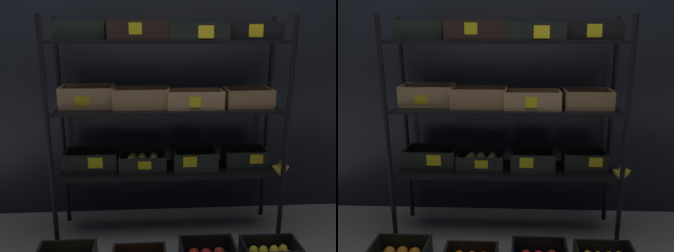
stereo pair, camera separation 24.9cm
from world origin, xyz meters
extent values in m
plane|color=gray|center=(0.00, 0.00, 0.00)|extent=(10.00, 10.00, 0.00)
cube|color=black|center=(0.00, 0.39, 1.28)|extent=(3.93, 0.12, 2.57)
cylinder|color=black|center=(-0.76, -0.19, 0.77)|extent=(0.03, 0.03, 1.54)
cylinder|color=black|center=(0.76, -0.19, 0.77)|extent=(0.03, 0.03, 1.54)
cylinder|color=black|center=(-0.76, 0.19, 0.77)|extent=(0.03, 0.03, 1.54)
cylinder|color=black|center=(0.76, 0.19, 0.77)|extent=(0.03, 0.03, 1.54)
cube|color=black|center=(0.00, 0.00, 0.48)|extent=(1.49, 0.36, 0.02)
cube|color=black|center=(0.00, 0.00, 0.93)|extent=(1.49, 0.36, 0.02)
cube|color=black|center=(0.00, 0.00, 1.37)|extent=(1.49, 0.36, 0.02)
cube|color=black|center=(-0.54, 0.04, 0.50)|extent=(0.37, 0.22, 0.01)
cube|color=black|center=(-0.54, -0.06, 0.56)|extent=(0.37, 0.02, 0.12)
cube|color=black|center=(-0.54, 0.14, 0.56)|extent=(0.37, 0.02, 0.12)
cube|color=black|center=(-0.72, 0.04, 0.56)|extent=(0.02, 0.19, 0.12)
cube|color=black|center=(-0.36, 0.04, 0.56)|extent=(0.02, 0.19, 0.12)
ellipsoid|color=yellow|center=(-0.64, 0.01, 0.54)|extent=(0.06, 0.06, 0.08)
ellipsoid|color=yellow|center=(-0.57, 0.01, 0.54)|extent=(0.06, 0.06, 0.08)
ellipsoid|color=yellow|center=(-0.51, 0.01, 0.54)|extent=(0.06, 0.06, 0.08)
ellipsoid|color=yellow|center=(-0.44, 0.01, 0.54)|extent=(0.06, 0.06, 0.08)
ellipsoid|color=yellow|center=(-0.65, 0.07, 0.54)|extent=(0.06, 0.06, 0.08)
ellipsoid|color=yellow|center=(-0.57, 0.07, 0.54)|extent=(0.06, 0.06, 0.08)
ellipsoid|color=yellow|center=(-0.51, 0.08, 0.54)|extent=(0.06, 0.06, 0.08)
ellipsoid|color=yellow|center=(-0.44, 0.07, 0.54)|extent=(0.06, 0.06, 0.08)
cube|color=yellow|center=(-0.50, -0.07, 0.57)|extent=(0.10, 0.01, 0.08)
cube|color=black|center=(-0.18, 0.01, 0.50)|extent=(0.33, 0.23, 0.01)
cube|color=black|center=(-0.18, -0.09, 0.55)|extent=(0.33, 0.02, 0.10)
cube|color=black|center=(-0.18, 0.12, 0.55)|extent=(0.33, 0.02, 0.10)
cube|color=black|center=(-0.33, 0.01, 0.55)|extent=(0.02, 0.19, 0.10)
cube|color=black|center=(-0.02, 0.01, 0.55)|extent=(0.02, 0.19, 0.10)
ellipsoid|color=#B5C055|center=(-0.26, -0.02, 0.55)|extent=(0.07, 0.07, 0.09)
ellipsoid|color=tan|center=(-0.18, -0.01, 0.55)|extent=(0.07, 0.07, 0.09)
ellipsoid|color=#BAC353|center=(-0.11, -0.01, 0.55)|extent=(0.07, 0.07, 0.09)
ellipsoid|color=#B7B651|center=(-0.25, 0.05, 0.55)|extent=(0.07, 0.07, 0.09)
ellipsoid|color=#ADBE5E|center=(-0.18, 0.04, 0.55)|extent=(0.07, 0.07, 0.09)
ellipsoid|color=#B1BC53|center=(-0.10, 0.04, 0.55)|extent=(0.07, 0.07, 0.09)
cube|color=yellow|center=(-0.16, -0.10, 0.56)|extent=(0.09, 0.01, 0.06)
cube|color=black|center=(0.19, 0.00, 0.50)|extent=(0.30, 0.23, 0.01)
cube|color=black|center=(0.19, -0.10, 0.56)|extent=(0.30, 0.02, 0.12)
cube|color=black|center=(0.19, 0.11, 0.56)|extent=(0.30, 0.02, 0.12)
cube|color=black|center=(0.04, 0.00, 0.56)|extent=(0.02, 0.20, 0.12)
cube|color=black|center=(0.33, 0.00, 0.56)|extent=(0.02, 0.20, 0.12)
sphere|color=red|center=(0.14, -0.03, 0.54)|extent=(0.07, 0.07, 0.07)
sphere|color=red|center=(0.23, -0.03, 0.54)|extent=(0.07, 0.07, 0.07)
sphere|color=red|center=(0.14, 0.04, 0.54)|extent=(0.07, 0.07, 0.07)
sphere|color=red|center=(0.24, 0.04, 0.54)|extent=(0.07, 0.07, 0.07)
cube|color=yellow|center=(0.14, -0.11, 0.58)|extent=(0.09, 0.01, 0.07)
cube|color=black|center=(0.55, 0.03, 0.50)|extent=(0.30, 0.20, 0.01)
cube|color=black|center=(0.55, -0.06, 0.56)|extent=(0.30, 0.02, 0.11)
cube|color=black|center=(0.55, 0.12, 0.56)|extent=(0.30, 0.02, 0.11)
cube|color=black|center=(0.41, 0.03, 0.56)|extent=(0.02, 0.17, 0.11)
cube|color=black|center=(0.70, 0.03, 0.56)|extent=(0.02, 0.17, 0.11)
sphere|color=#D3C151|center=(0.51, 0.01, 0.54)|extent=(0.07, 0.07, 0.07)
sphere|color=gold|center=(0.61, 0.01, 0.54)|extent=(0.07, 0.07, 0.07)
sphere|color=gold|center=(0.51, 0.06, 0.54)|extent=(0.07, 0.07, 0.07)
sphere|color=#E3B34D|center=(0.60, 0.06, 0.54)|extent=(0.07, 0.07, 0.07)
cube|color=yellow|center=(0.61, -0.07, 0.57)|extent=(0.09, 0.01, 0.06)
cube|color=tan|center=(-0.54, 0.05, 0.94)|extent=(0.36, 0.23, 0.01)
cube|color=tan|center=(-0.54, -0.05, 1.01)|extent=(0.36, 0.02, 0.13)
cube|color=tan|center=(-0.54, 0.16, 1.01)|extent=(0.36, 0.02, 0.13)
cube|color=tan|center=(-0.72, 0.05, 1.01)|extent=(0.02, 0.20, 0.13)
cube|color=tan|center=(-0.37, 0.05, 1.01)|extent=(0.02, 0.20, 0.13)
sphere|color=orange|center=(-0.63, 0.03, 0.99)|extent=(0.07, 0.07, 0.07)
sphere|color=orange|center=(-0.55, 0.02, 0.99)|extent=(0.07, 0.07, 0.07)
sphere|color=orange|center=(-0.46, 0.02, 0.99)|extent=(0.07, 0.07, 0.07)
sphere|color=orange|center=(-0.62, 0.09, 0.99)|extent=(0.07, 0.07, 0.07)
sphere|color=orange|center=(-0.54, 0.08, 0.99)|extent=(0.07, 0.07, 0.07)
sphere|color=orange|center=(-0.46, 0.09, 0.99)|extent=(0.07, 0.07, 0.07)
cube|color=yellow|center=(-0.57, -0.06, 0.99)|extent=(0.09, 0.01, 0.06)
cube|color=#A87F51|center=(-0.18, 0.00, 0.94)|extent=(0.37, 0.21, 0.01)
cube|color=#A87F51|center=(-0.18, -0.10, 1.01)|extent=(0.37, 0.02, 0.12)
cube|color=#A87F51|center=(-0.18, 0.10, 1.01)|extent=(0.37, 0.02, 0.12)
cube|color=#A87F51|center=(-0.36, 0.00, 1.01)|extent=(0.02, 0.18, 0.12)
cube|color=#A87F51|center=(0.00, 0.00, 1.01)|extent=(0.02, 0.18, 0.12)
sphere|color=#95BF48|center=(-0.27, -0.02, 0.99)|extent=(0.07, 0.07, 0.07)
sphere|color=#8EBD44|center=(-0.18, -0.02, 0.99)|extent=(0.07, 0.07, 0.07)
sphere|color=#7FC13F|center=(-0.10, -0.02, 0.99)|extent=(0.07, 0.07, 0.07)
sphere|color=#81C532|center=(-0.27, 0.04, 0.99)|extent=(0.07, 0.07, 0.07)
sphere|color=#8FC332|center=(-0.19, 0.03, 0.99)|extent=(0.07, 0.07, 0.07)
sphere|color=#98C244|center=(-0.10, 0.03, 0.99)|extent=(0.07, 0.07, 0.07)
cube|color=tan|center=(0.18, -0.03, 0.94)|extent=(0.37, 0.20, 0.01)
cube|color=tan|center=(0.18, -0.12, 1.00)|extent=(0.37, 0.02, 0.11)
cube|color=tan|center=(0.18, 0.07, 1.00)|extent=(0.37, 0.02, 0.11)
cube|color=tan|center=(0.00, -0.03, 1.00)|extent=(0.02, 0.17, 0.11)
cube|color=tan|center=(0.35, -0.03, 1.00)|extent=(0.02, 0.17, 0.11)
sphere|color=orange|center=(0.07, -0.06, 0.98)|extent=(0.06, 0.06, 0.06)
sphere|color=orange|center=(0.14, -0.05, 0.98)|extent=(0.06, 0.06, 0.06)
sphere|color=orange|center=(0.22, -0.05, 0.98)|extent=(0.06, 0.06, 0.06)
sphere|color=orange|center=(0.28, -0.05, 0.98)|extent=(0.06, 0.06, 0.06)
sphere|color=orange|center=(0.07, 0.00, 0.98)|extent=(0.06, 0.06, 0.06)
sphere|color=orange|center=(0.14, 0.00, 0.98)|extent=(0.06, 0.06, 0.06)
sphere|color=orange|center=(0.21, 0.00, 0.98)|extent=(0.06, 0.06, 0.06)
sphere|color=orange|center=(0.28, 0.00, 0.98)|extent=(0.06, 0.06, 0.06)
cube|color=yellow|center=(0.17, -0.13, 1.00)|extent=(0.07, 0.01, 0.07)
cube|color=#A87F51|center=(0.55, 0.01, 0.94)|extent=(0.32, 0.24, 0.01)
cube|color=#A87F51|center=(0.55, -0.10, 1.00)|extent=(0.32, 0.02, 0.11)
cube|color=#A87F51|center=(0.55, 0.12, 1.00)|extent=(0.32, 0.02, 0.11)
cube|color=#A87F51|center=(0.40, 0.01, 1.00)|extent=(0.02, 0.20, 0.11)
cube|color=#A87F51|center=(0.70, 0.01, 1.00)|extent=(0.02, 0.20, 0.11)
sphere|color=#571D4B|center=(0.46, -0.04, 0.97)|extent=(0.05, 0.05, 0.05)
sphere|color=#652556|center=(0.52, -0.04, 0.97)|extent=(0.05, 0.05, 0.05)
sphere|color=#62254B|center=(0.58, -0.04, 0.97)|extent=(0.05, 0.05, 0.05)
sphere|color=#621B4B|center=(0.64, -0.04, 0.97)|extent=(0.05, 0.05, 0.05)
sphere|color=#692E55|center=(0.46, 0.01, 0.97)|extent=(0.05, 0.05, 0.05)
sphere|color=#621955|center=(0.52, 0.02, 0.97)|extent=(0.05, 0.05, 0.05)
sphere|color=#561A46|center=(0.58, 0.01, 0.97)|extent=(0.05, 0.05, 0.05)
sphere|color=#5D175B|center=(0.63, 0.01, 0.97)|extent=(0.05, 0.05, 0.05)
sphere|color=#60194D|center=(0.46, 0.07, 0.97)|extent=(0.05, 0.05, 0.05)
sphere|color=#5F254D|center=(0.52, 0.06, 0.97)|extent=(0.05, 0.05, 0.05)
sphere|color=#6A255D|center=(0.58, 0.06, 0.97)|extent=(0.05, 0.05, 0.05)
sphere|color=#65294F|center=(0.64, 0.06, 0.97)|extent=(0.05, 0.05, 0.05)
cube|color=black|center=(-0.56, 0.03, 1.39)|extent=(0.31, 0.25, 0.01)
cube|color=black|center=(-0.56, -0.08, 1.45)|extent=(0.31, 0.02, 0.11)
cube|color=black|center=(-0.56, 0.15, 1.45)|extent=(0.31, 0.02, 0.11)
cube|color=black|center=(-0.71, 0.03, 1.45)|extent=(0.02, 0.21, 0.11)
cube|color=black|center=(-0.41, 0.03, 1.45)|extent=(0.02, 0.21, 0.11)
ellipsoid|color=brown|center=(-0.65, 0.00, 1.43)|extent=(0.05, 0.05, 0.07)
ellipsoid|color=brown|center=(-0.58, -0.01, 1.43)|extent=(0.05, 0.05, 0.07)
ellipsoid|color=brown|center=(-0.53, -0.01, 1.43)|extent=(0.05, 0.05, 0.07)
ellipsoid|color=brown|center=(-0.47, -0.01, 1.43)|extent=(0.05, 0.05, 0.07)
ellipsoid|color=brown|center=(-0.64, 0.08, 1.43)|extent=(0.05, 0.05, 0.07)
ellipsoid|color=brown|center=(-0.58, 0.08, 1.43)|extent=(0.05, 0.05, 0.07)
ellipsoid|color=brown|center=(-0.52, 0.07, 1.43)|extent=(0.05, 0.05, 0.07)
ellipsoid|color=brown|center=(-0.47, 0.07, 1.43)|extent=(0.05, 0.05, 0.07)
cube|color=black|center=(-0.19, -0.05, 1.39)|extent=(0.38, 0.21, 0.01)
cube|color=black|center=(-0.19, -0.15, 1.45)|extent=(0.38, 0.02, 0.11)
cube|color=black|center=(-0.19, 0.04, 1.45)|extent=(0.38, 0.02, 0.11)
cube|color=black|center=(-0.37, -0.05, 1.45)|extent=(0.02, 0.18, 0.11)
cube|color=black|center=(-0.01, -0.05, 1.45)|extent=(0.02, 0.18, 0.11)
ellipsoid|color=yellow|center=(-0.29, -0.08, 1.43)|extent=(0.06, 0.06, 0.08)
ellipsoid|color=yellow|center=(-0.22, -0.08, 1.43)|extent=(0.06, 0.06, 0.08)
ellipsoid|color=yellow|center=(-0.16, -0.08, 1.43)|extent=(0.06, 0.06, 0.08)
ellipsoid|color=yellow|center=(-0.08, -0.08, 1.43)|extent=(0.06, 0.06, 0.08)
ellipsoid|color=yellow|center=(-0.29, -0.02, 1.43)|extent=(0.06, 0.06, 0.08)
ellipsoid|color=yellow|center=(-0.22, -0.03, 1.43)|extent=(0.06, 0.06, 0.08)
ellipsoid|color=yellow|center=(-0.15, -0.03, 1.43)|extent=(0.06, 0.06, 0.08)
ellipsoid|color=yellow|center=(-0.08, -0.02, 1.43)|extent=(0.06, 0.06, 0.08)
cube|color=yellow|center=(-0.21, -0.16, 1.45)|extent=(0.08, 0.01, 0.07)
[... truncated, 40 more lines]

